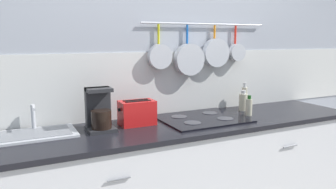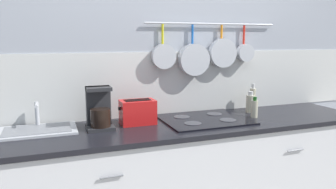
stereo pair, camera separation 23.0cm
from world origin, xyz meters
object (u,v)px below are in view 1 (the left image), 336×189
toaster (137,113)px  bottle_vinegar (244,97)px  bottle_cooking_wine (249,107)px  coffee_maker (99,113)px  bottle_olive_oil (243,102)px

toaster → bottle_vinegar: bearing=6.3°
bottle_cooking_wine → coffee_maker: bearing=175.2°
coffee_maker → bottle_cooking_wine: (1.19, -0.10, -0.05)m
coffee_maker → bottle_cooking_wine: size_ratio=1.76×
toaster → bottle_olive_oil: bearing=2.3°
bottle_olive_oil → bottle_vinegar: size_ratio=0.78×
bottle_cooking_wine → toaster: bearing=172.1°
toaster → bottle_vinegar: size_ratio=1.16×
bottle_cooking_wine → bottle_olive_oil: bearing=65.8°
coffee_maker → bottle_vinegar: bearing=6.0°
toaster → bottle_olive_oil: (0.98, 0.04, -0.01)m
coffee_maker → bottle_vinegar: coffee_maker is taller
bottle_olive_oil → toaster: bearing=-177.7°
bottle_olive_oil → coffee_maker: bearing=-177.0°
bottle_olive_oil → bottle_vinegar: bearing=46.1°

